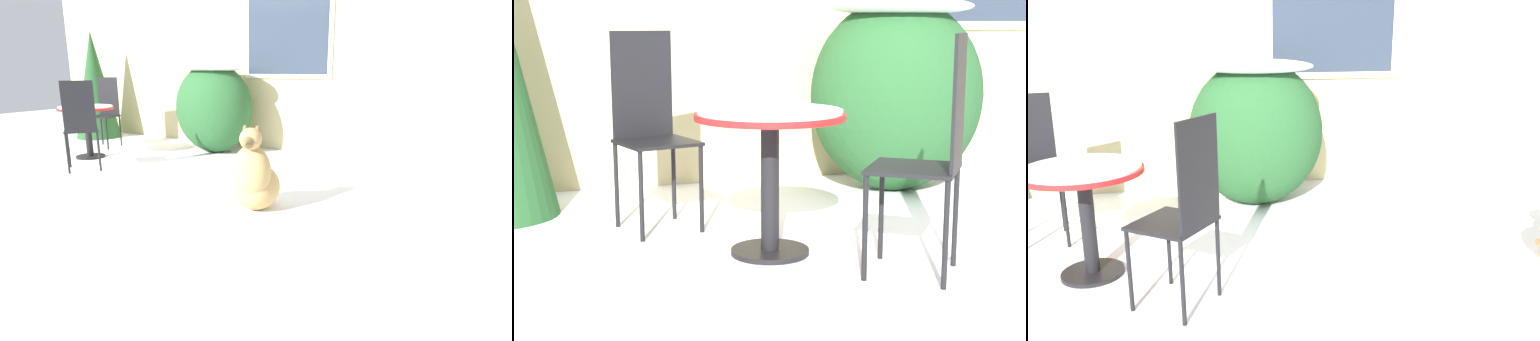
{
  "view_description": "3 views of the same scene",
  "coord_description": "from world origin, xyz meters",
  "views": [
    {
      "loc": [
        3.41,
        -3.1,
        1.19
      ],
      "look_at": [
        1.74,
        -0.24,
        0.34
      ],
      "focal_mm": 28.0,
      "sensor_mm": 36.0,
      "label": 1
    },
    {
      "loc": [
        -2.38,
        -3.08,
        1.1
      ],
      "look_at": [
        -1.27,
        0.4,
        0.41
      ],
      "focal_mm": 55.0,
      "sensor_mm": 36.0,
      "label": 2
    },
    {
      "loc": [
        -0.74,
        -2.65,
        1.44
      ],
      "look_at": [
        0.0,
        0.6,
        0.55
      ],
      "focal_mm": 35.0,
      "sensor_mm": 36.0,
      "label": 3
    }
  ],
  "objects": [
    {
      "name": "shrub_left",
      "position": [
        -0.02,
        1.59,
        0.67
      ],
      "size": [
        1.17,
        0.93,
        1.27
      ],
      "color": "#235128",
      "rests_on": "ground_plane"
    },
    {
      "name": "patio_table",
      "position": [
        -1.27,
        0.4,
        0.55
      ],
      "size": [
        0.71,
        0.71,
        0.7
      ],
      "color": "black",
      "rests_on": "ground_plane"
    },
    {
      "name": "patio_chair_near_table",
      "position": [
        -1.73,
        1.1,
        0.57
      ],
      "size": [
        0.46,
        0.46,
        1.06
      ],
      "rotation": [
        0.0,
        0.0,
        0.25
      ],
      "color": "black",
      "rests_on": "ground_plane"
    },
    {
      "name": "patio_chair_far_side",
      "position": [
        -0.7,
        -0.12,
        0.57
      ],
      "size": [
        0.53,
        0.53,
        1.06
      ],
      "rotation": [
        0.0,
        0.0,
        4.06
      ],
      "color": "black",
      "rests_on": "ground_plane"
    }
  ]
}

